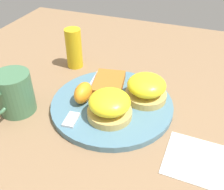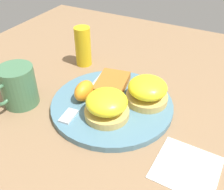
% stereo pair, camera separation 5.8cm
% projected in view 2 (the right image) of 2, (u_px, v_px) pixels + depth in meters
% --- Properties ---
extents(ground_plane, '(1.10, 1.10, 0.00)m').
position_uv_depth(ground_plane, '(112.00, 107.00, 0.60)').
color(ground_plane, '#846647').
extents(plate, '(0.28, 0.28, 0.01)m').
position_uv_depth(plate, '(112.00, 104.00, 0.60)').
color(plate, slate).
rests_on(plate, ground_plane).
extents(sandwich_benedict_left, '(0.09, 0.09, 0.06)m').
position_uv_depth(sandwich_benedict_left, '(107.00, 105.00, 0.54)').
color(sandwich_benedict_left, tan).
rests_on(sandwich_benedict_left, plate).
extents(sandwich_benedict_right, '(0.09, 0.09, 0.06)m').
position_uv_depth(sandwich_benedict_right, '(147.00, 91.00, 0.58)').
color(sandwich_benedict_right, tan).
rests_on(sandwich_benedict_right, plate).
extents(hashbrown_patty, '(0.11, 0.09, 0.02)m').
position_uv_depth(hashbrown_patty, '(112.00, 83.00, 0.64)').
color(hashbrown_patty, '#AB6323').
rests_on(hashbrown_patty, plate).
extents(orange_wedge, '(0.06, 0.04, 0.04)m').
position_uv_depth(orange_wedge, '(84.00, 91.00, 0.59)').
color(orange_wedge, orange).
rests_on(orange_wedge, plate).
extents(fork, '(0.22, 0.04, 0.00)m').
position_uv_depth(fork, '(84.00, 97.00, 0.61)').
color(fork, silver).
rests_on(fork, plate).
extents(cup, '(0.11, 0.08, 0.09)m').
position_uv_depth(cup, '(18.00, 86.00, 0.59)').
color(cup, '#42704C').
rests_on(cup, ground_plane).
extents(napkin, '(0.11, 0.11, 0.00)m').
position_uv_depth(napkin, '(187.00, 167.00, 0.46)').
color(napkin, white).
rests_on(napkin, ground_plane).
extents(condiment_bottle, '(0.04, 0.04, 0.11)m').
position_uv_depth(condiment_bottle, '(83.00, 46.00, 0.73)').
color(condiment_bottle, gold).
rests_on(condiment_bottle, ground_plane).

